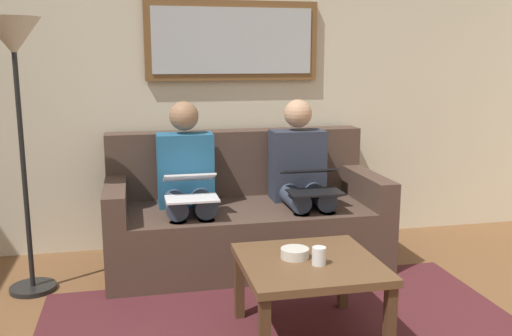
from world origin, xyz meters
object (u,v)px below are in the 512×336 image
person_left (301,176)px  person_right (187,181)px  couch (244,217)px  framed_mirror (233,41)px  laptop_white (190,187)px  bowl (295,253)px  cup (319,256)px  laptop_black (312,180)px  coffee_table (309,270)px  standing_lamp (15,68)px

person_left → person_right: same height
couch → framed_mirror: 1.30m
framed_mirror → laptop_white: 1.23m
framed_mirror → bowl: bearing=91.4°
cup → laptop_white: size_ratio=0.26×
framed_mirror → laptop_black: bearing=120.0°
laptop_black → cup: bearing=74.3°
person_right → laptop_white: person_right is taller
framed_mirror → person_left: framed_mirror is taller
couch → laptop_white: 0.60m
couch → person_left: (-0.40, 0.07, 0.30)m
coffee_table → laptop_black: size_ratio=1.93×
person_left → framed_mirror: bearing=-48.6°
person_left → laptop_black: person_left is taller
bowl → laptop_white: laptop_white is taller
coffee_table → person_left: (-0.30, -1.15, 0.24)m
person_left → standing_lamp: bearing=6.3°
laptop_black → laptop_white: size_ratio=1.01×
person_right → bowl: bearing=111.9°
couch → person_right: person_right is taller
laptop_black → standing_lamp: size_ratio=0.21×
framed_mirror → person_right: bearing=48.6°
couch → cup: couch is taller
couch → cup: bearing=95.7°
bowl → standing_lamp: bearing=-32.1°
framed_mirror → bowl: size_ratio=8.81×
couch → bowl: (-0.04, 1.17, 0.14)m
cup → person_right: 1.34m
cup → person_right: person_right is taller
coffee_table → person_left: size_ratio=0.61×
framed_mirror → person_right: (0.40, 0.46, -0.94)m
laptop_black → bowl: bearing=67.0°
coffee_table → laptop_black: 0.99m
cup → bowl: 0.15m
person_left → laptop_white: person_left is taller
cup → standing_lamp: bearing=-33.8°
person_right → laptop_black: bearing=163.3°
standing_lamp → person_right: bearing=-168.7°
bowl → person_left: person_left is taller
cup → laptop_black: bearing=-105.7°
person_right → standing_lamp: bearing=11.3°
couch → framed_mirror: size_ratio=1.47×
framed_mirror → standing_lamp: (1.40, 0.66, -0.18)m
couch → bowl: couch is taller
coffee_table → person_right: person_right is taller
couch → standing_lamp: bearing=10.8°
couch → laptop_black: size_ratio=5.30×
coffee_table → laptop_white: bearing=-61.0°
laptop_white → laptop_black: bearing=179.8°
standing_lamp → person_left: bearing=-173.7°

